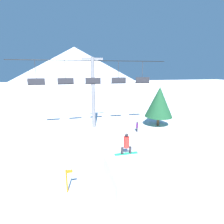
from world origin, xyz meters
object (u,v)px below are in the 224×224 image
trail_marker (67,180)px  snow_ramp (132,178)px  pine_tree_near (159,102)px  distant_skier (137,126)px  snowboarder (126,144)px

trail_marker → snow_ramp: bearing=-13.6°
pine_tree_near → distant_skier: 4.46m
trail_marker → distant_skier: (7.71, 8.72, -0.11)m
snow_ramp → snowboarder: bearing=89.7°
distant_skier → pine_tree_near: bearing=23.7°
snow_ramp → snowboarder: size_ratio=2.52×
snow_ramp → trail_marker: snow_ramp is taller
pine_tree_near → distant_skier: size_ratio=4.04×
snowboarder → trail_marker: (-3.62, -0.25, -1.75)m
distant_skier → trail_marker: bearing=-131.5°
pine_tree_near → trail_marker: pine_tree_near is taller
snowboarder → pine_tree_near: (7.53, 9.97, 0.56)m
snowboarder → snow_ramp: bearing=-90.3°
trail_marker → distant_skier: size_ratio=1.18×
snow_ramp → pine_tree_near: bearing=55.8°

